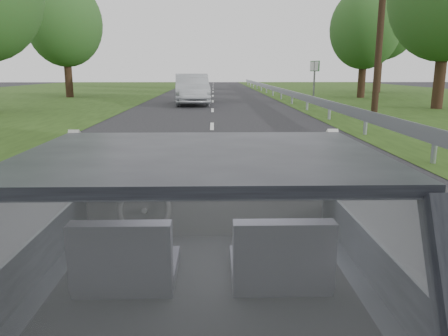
{
  "coord_description": "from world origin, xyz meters",
  "views": [
    {
      "loc": [
        0.06,
        -2.4,
        1.81
      ],
      "look_at": [
        0.13,
        0.59,
        1.14
      ],
      "focal_mm": 35.0,
      "sensor_mm": 36.0,
      "label": 1
    }
  ],
  "objects_px": {
    "subject_car": "(205,258)",
    "utility_pole": "(381,15)",
    "other_car": "(192,89)",
    "cat": "(220,175)",
    "highway_sign": "(314,83)"
  },
  "relations": [
    {
      "from": "subject_car",
      "to": "utility_pole",
      "type": "height_order",
      "value": "utility_pole"
    },
    {
      "from": "subject_car",
      "to": "utility_pole",
      "type": "relative_size",
      "value": 0.52
    },
    {
      "from": "subject_car",
      "to": "other_car",
      "type": "xyz_separation_m",
      "value": [
        -1.13,
        21.79,
        0.1
      ]
    },
    {
      "from": "utility_pole",
      "to": "cat",
      "type": "bearing_deg",
      "value": -114.03
    },
    {
      "from": "highway_sign",
      "to": "cat",
      "type": "bearing_deg",
      "value": -122.22
    },
    {
      "from": "cat",
      "to": "highway_sign",
      "type": "distance_m",
      "value": 22.06
    },
    {
      "from": "cat",
      "to": "subject_car",
      "type": "bearing_deg",
      "value": -111.82
    },
    {
      "from": "subject_car",
      "to": "cat",
      "type": "relative_size",
      "value": 6.62
    },
    {
      "from": "subject_car",
      "to": "other_car",
      "type": "distance_m",
      "value": 21.82
    },
    {
      "from": "subject_car",
      "to": "highway_sign",
      "type": "height_order",
      "value": "highway_sign"
    },
    {
      "from": "subject_car",
      "to": "utility_pole",
      "type": "distance_m",
      "value": 16.14
    },
    {
      "from": "subject_car",
      "to": "highway_sign",
      "type": "bearing_deg",
      "value": 75.69
    },
    {
      "from": "cat",
      "to": "utility_pole",
      "type": "height_order",
      "value": "utility_pole"
    },
    {
      "from": "subject_car",
      "to": "other_car",
      "type": "height_order",
      "value": "other_car"
    },
    {
      "from": "subject_car",
      "to": "other_car",
      "type": "bearing_deg",
      "value": 92.96
    }
  ]
}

